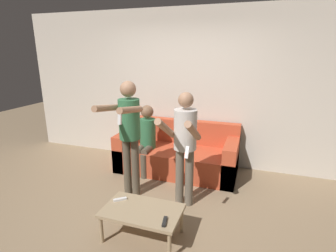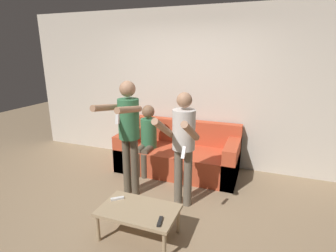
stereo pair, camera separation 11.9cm
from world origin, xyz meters
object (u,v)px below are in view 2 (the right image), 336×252
person_standing_left (128,127)px  person_standing_right (183,140)px  coffee_table (139,212)px  remote_near (160,221)px  remote_far (117,198)px  couch (178,155)px  person_seated (147,137)px

person_standing_left → person_standing_right: size_ratio=1.07×
person_standing_right → coffee_table: 1.01m
person_standing_right → remote_near: bearing=-86.8°
remote_near → remote_far: same height
couch → coffee_table: 1.78m
person_seated → person_standing_right: bearing=-42.3°
coffee_table → person_standing_left: bearing=124.0°
person_seated → remote_near: bearing=-61.4°
person_standing_right → remote_far: person_standing_right is taller
person_standing_left → coffee_table: person_standing_left is taller
remote_near → remote_far: bearing=160.6°
person_standing_left → person_seated: (-0.10, 0.79, -0.39)m
couch → person_seated: 0.63m
person_seated → coffee_table: (0.62, -1.56, -0.30)m
couch → coffee_table: size_ratio=2.36×
couch → person_standing_left: (-0.39, -1.00, 0.73)m
person_standing_left → person_seated: 0.89m
person_standing_right → coffee_table: (-0.26, -0.76, -0.61)m
remote_near → couch: bearing=102.9°
person_standing_right → person_standing_left: bearing=179.7°
person_standing_left → person_seated: size_ratio=1.43×
person_standing_left → person_seated: person_standing_left is taller
person_standing_right → remote_near: person_standing_right is taller
remote_near → person_seated: bearing=118.6°
person_standing_right → remote_far: (-0.57, -0.68, -0.56)m
person_standing_left → person_standing_right: person_standing_left is taller
couch → remote_near: size_ratio=12.97×
person_standing_left → remote_near: (0.82, -0.90, -0.64)m
remote_far → couch: bearing=83.9°
remote_far → coffee_table: bearing=-14.7°
remote_near → remote_far: 0.66m
remote_near → person_standing_left: bearing=132.4°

